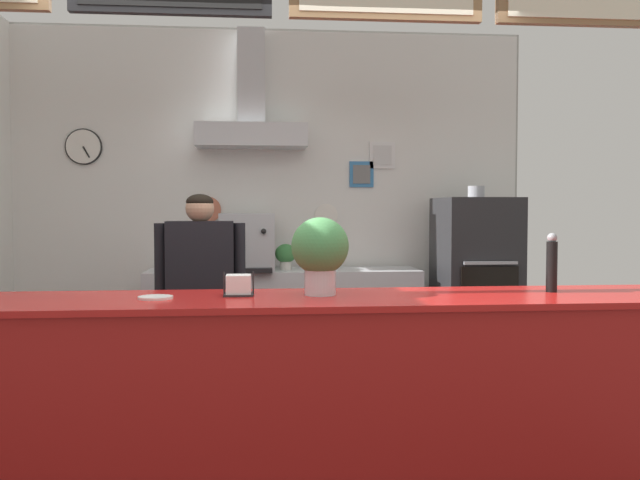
{
  "coord_description": "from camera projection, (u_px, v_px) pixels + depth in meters",
  "views": [
    {
      "loc": [
        -0.13,
        -3.46,
        1.45
      ],
      "look_at": [
        0.28,
        0.89,
        1.26
      ],
      "focal_mm": 37.86,
      "sensor_mm": 36.0,
      "label": 1
    }
  ],
  "objects": [
    {
      "name": "back_wall_assembly",
      "position": [
        269.0,
        186.0,
        6.0
      ],
      "size": [
        4.64,
        2.83,
        3.09
      ],
      "color": "#9E9E99",
      "rests_on": "ground_plane"
    },
    {
      "name": "service_counter",
      "position": [
        283.0,
        403.0,
        3.28
      ],
      "size": [
        4.07,
        0.71,
        1.03
      ],
      "color": "#B21916",
      "rests_on": "ground_plane"
    },
    {
      "name": "back_prep_counter",
      "position": [
        284.0,
        324.0,
        5.85
      ],
      "size": [
        2.34,
        0.56,
        0.94
      ],
      "color": "silver",
      "rests_on": "ground_plane"
    },
    {
      "name": "pizza_oven",
      "position": [
        475.0,
        289.0,
        5.74
      ],
      "size": [
        0.63,
        0.73,
        1.66
      ],
      "color": "#232326",
      "rests_on": "ground_plane"
    },
    {
      "name": "shop_worker",
      "position": [
        201.0,
        301.0,
        4.58
      ],
      "size": [
        0.61,
        0.24,
        1.56
      ],
      "rotation": [
        0.0,
        0.0,
        3.18
      ],
      "color": "#232328",
      "rests_on": "ground_plane"
    },
    {
      "name": "espresso_machine",
      "position": [
        247.0,
        242.0,
        5.77
      ],
      "size": [
        0.46,
        0.54,
        0.49
      ],
      "color": "#B7BABF",
      "rests_on": "back_prep_counter"
    },
    {
      "name": "potted_oregano",
      "position": [
        286.0,
        255.0,
        5.82
      ],
      "size": [
        0.18,
        0.18,
        0.22
      ],
      "color": "beige",
      "rests_on": "back_prep_counter"
    },
    {
      "name": "potted_basil",
      "position": [
        327.0,
        256.0,
        5.87
      ],
      "size": [
        0.18,
        0.18,
        0.21
      ],
      "color": "beige",
      "rests_on": "back_prep_counter"
    },
    {
      "name": "napkin_holder",
      "position": [
        239.0,
        286.0,
        3.31
      ],
      "size": [
        0.15,
        0.14,
        0.12
      ],
      "color": "#262628",
      "rests_on": "service_counter"
    },
    {
      "name": "pepper_grinder",
      "position": [
        552.0,
        263.0,
        3.45
      ],
      "size": [
        0.06,
        0.06,
        0.3
      ],
      "color": "black",
      "rests_on": "service_counter"
    },
    {
      "name": "basil_vase",
      "position": [
        320.0,
        252.0,
        3.32
      ],
      "size": [
        0.28,
        0.28,
        0.38
      ],
      "color": "silver",
      "rests_on": "service_counter"
    },
    {
      "name": "condiment_plate",
      "position": [
        156.0,
        297.0,
        3.19
      ],
      "size": [
        0.16,
        0.16,
        0.01
      ],
      "color": "white",
      "rests_on": "service_counter"
    }
  ]
}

